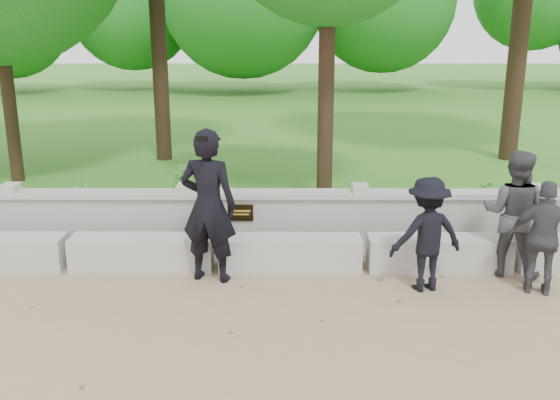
{
  "coord_description": "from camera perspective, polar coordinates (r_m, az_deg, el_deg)",
  "views": [
    {
      "loc": [
        0.89,
        -6.0,
        3.17
      ],
      "look_at": [
        0.86,
        1.68,
        1.02
      ],
      "focal_mm": 40.0,
      "sensor_mm": 36.0,
      "label": 1
    }
  ],
  "objects": [
    {
      "name": "shrub_a",
      "position": [
        10.13,
        -17.47,
        0.03
      ],
      "size": [
        0.39,
        0.42,
        0.65
      ],
      "primitive_type": "imported",
      "rotation": [
        0.0,
        0.0,
        0.98
      ],
      "color": "#3F832C",
      "rests_on": "lawn"
    },
    {
      "name": "visitor_right",
      "position": [
        8.16,
        23.01,
        -3.24
      ],
      "size": [
        0.9,
        0.6,
        1.42
      ],
      "color": "#3C3C40",
      "rests_on": "ground"
    },
    {
      "name": "shrub_b",
      "position": [
        10.98,
        -9.22,
        1.64
      ],
      "size": [
        0.36,
        0.41,
        0.62
      ],
      "primitive_type": "imported",
      "rotation": [
        0.0,
        0.0,
        1.87
      ],
      "color": "#3F832C",
      "rests_on": "lawn"
    },
    {
      "name": "parapet_wall",
      "position": [
        9.06,
        -5.45,
        -1.86
      ],
      "size": [
        12.5,
        0.35,
        0.9
      ],
      "color": "#9D9B94",
      "rests_on": "ground"
    },
    {
      "name": "man_main",
      "position": [
        7.9,
        -6.56,
        -0.53
      ],
      "size": [
        0.81,
        0.74,
        1.98
      ],
      "color": "black",
      "rests_on": "ground"
    },
    {
      "name": "visitor_left",
      "position": [
        8.61,
        20.57,
        -1.17
      ],
      "size": [
        1.01,
        0.94,
        1.67
      ],
      "color": "#3E3D42",
      "rests_on": "ground"
    },
    {
      "name": "shrub_d",
      "position": [
        11.05,
        -9.17,
        1.45
      ],
      "size": [
        0.38,
        0.39,
        0.52
      ],
      "primitive_type": "imported",
      "rotation": [
        0.0,
        0.0,
        5.34
      ],
      "color": "#3F832C",
      "rests_on": "lawn"
    },
    {
      "name": "visitor_mid",
      "position": [
        7.84,
        13.29,
        -3.07
      ],
      "size": [
        1.03,
        0.74,
        1.43
      ],
      "color": "black",
      "rests_on": "ground"
    },
    {
      "name": "ground",
      "position": [
        6.84,
        -7.47,
        -12.14
      ],
      "size": [
        80.0,
        80.0,
        0.0
      ],
      "primitive_type": "plane",
      "color": "#967C5C",
      "rests_on": "ground"
    },
    {
      "name": "lawn",
      "position": [
        20.25,
        -2.32,
        6.93
      ],
      "size": [
        40.0,
        22.0,
        0.25
      ],
      "primitive_type": "cube",
      "color": "#256220",
      "rests_on": "ground"
    },
    {
      "name": "shrub_c",
      "position": [
        10.22,
        19.17,
        -0.27
      ],
      "size": [
        0.63,
        0.6,
        0.56
      ],
      "primitive_type": "imported",
      "rotation": [
        0.0,
        0.0,
        3.54
      ],
      "color": "#3F832C",
      "rests_on": "lawn"
    },
    {
      "name": "concrete_bench",
      "position": [
        8.48,
        -5.86,
        -4.82
      ],
      "size": [
        11.9,
        0.45,
        0.45
      ],
      "color": "#A7A59E",
      "rests_on": "ground"
    }
  ]
}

